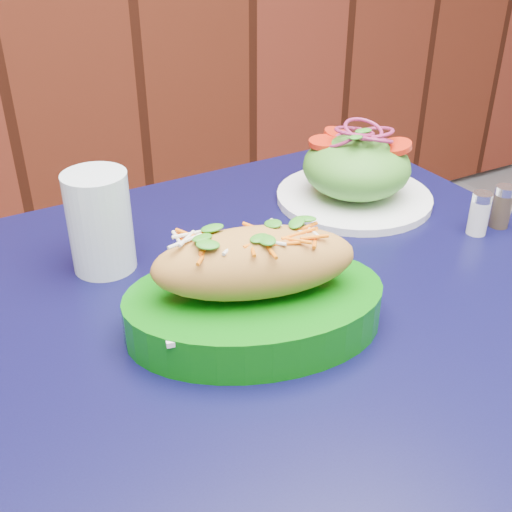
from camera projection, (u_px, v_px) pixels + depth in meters
cafe_table at (303, 352)px, 0.82m from camera, size 0.82×0.82×0.75m
banh_mi_basket at (254, 291)px, 0.70m from camera, size 0.33×0.27×0.13m
salad_plate at (356, 172)px, 0.98m from camera, size 0.24×0.24×0.13m
water_glass at (100, 222)px, 0.80m from camera, size 0.08×0.08×0.13m
salt_shaker at (479, 213)px, 0.90m from camera, size 0.03×0.03×0.06m
pepper_shaker at (502, 207)px, 0.92m from camera, size 0.03×0.03×0.06m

